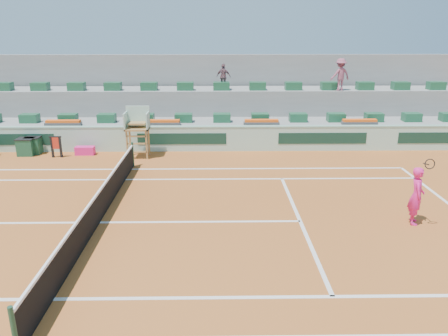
{
  "coord_description": "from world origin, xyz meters",
  "views": [
    {
      "loc": [
        3.76,
        -12.71,
        5.9
      ],
      "look_at": [
        4.0,
        2.5,
        1.0
      ],
      "focal_mm": 35.0,
      "sensor_mm": 36.0,
      "label": 1
    }
  ],
  "objects_px": {
    "tennis_player": "(417,196)",
    "player_bag": "(85,151)",
    "drink_cooler_a": "(33,145)",
    "umpire_chair": "(137,125)"
  },
  "relations": [
    {
      "from": "tennis_player",
      "to": "player_bag",
      "type": "bearing_deg",
      "value": 147.61
    },
    {
      "from": "player_bag",
      "to": "drink_cooler_a",
      "type": "bearing_deg",
      "value": 175.09
    },
    {
      "from": "drink_cooler_a",
      "to": "tennis_player",
      "type": "distance_m",
      "value": 17.29
    },
    {
      "from": "drink_cooler_a",
      "to": "umpire_chair",
      "type": "bearing_deg",
      "value": -6.24
    },
    {
      "from": "umpire_chair",
      "to": "tennis_player",
      "type": "relative_size",
      "value": 1.05
    },
    {
      "from": "drink_cooler_a",
      "to": "tennis_player",
      "type": "relative_size",
      "value": 0.37
    },
    {
      "from": "player_bag",
      "to": "umpire_chair",
      "type": "bearing_deg",
      "value": -7.5
    },
    {
      "from": "drink_cooler_a",
      "to": "player_bag",
      "type": "bearing_deg",
      "value": -4.91
    },
    {
      "from": "player_bag",
      "to": "umpire_chair",
      "type": "distance_m",
      "value": 3.03
    },
    {
      "from": "umpire_chair",
      "to": "drink_cooler_a",
      "type": "bearing_deg",
      "value": 173.76
    }
  ]
}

